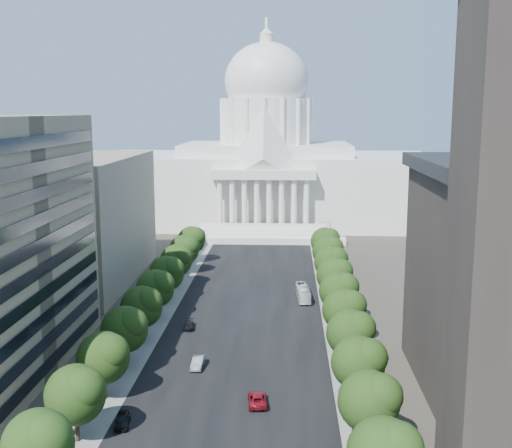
% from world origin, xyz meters
% --- Properties ---
extents(road_asphalt, '(30.00, 260.00, 0.01)m').
position_xyz_m(road_asphalt, '(0.00, 90.00, 0.00)').
color(road_asphalt, black).
rests_on(road_asphalt, ground).
extents(sidewalk_left, '(8.00, 260.00, 0.02)m').
position_xyz_m(sidewalk_left, '(-19.00, 90.00, 0.00)').
color(sidewalk_left, gray).
rests_on(sidewalk_left, ground).
extents(sidewalk_right, '(8.00, 260.00, 0.02)m').
position_xyz_m(sidewalk_right, '(19.00, 90.00, 0.00)').
color(sidewalk_right, gray).
rests_on(sidewalk_right, ground).
extents(capitol, '(120.00, 56.00, 73.00)m').
position_xyz_m(capitol, '(0.00, 184.89, 20.01)').
color(capitol, white).
rests_on(capitol, ground).
extents(office_block_left_far, '(38.00, 52.00, 30.00)m').
position_xyz_m(office_block_left_far, '(-48.00, 100.00, 15.00)').
color(office_block_left_far, gray).
rests_on(office_block_left_far, ground).
extents(tree_l_a, '(7.79, 7.60, 9.97)m').
position_xyz_m(tree_l_a, '(-17.66, 11.81, 6.45)').
color(tree_l_a, '#33261C').
rests_on(tree_l_a, ground).
extents(tree_l_b, '(7.79, 7.60, 9.97)m').
position_xyz_m(tree_l_b, '(-17.66, 23.81, 6.45)').
color(tree_l_b, '#33261C').
rests_on(tree_l_b, ground).
extents(tree_l_c, '(7.79, 7.60, 9.97)m').
position_xyz_m(tree_l_c, '(-17.66, 35.81, 6.45)').
color(tree_l_c, '#33261C').
rests_on(tree_l_c, ground).
extents(tree_l_d, '(7.79, 7.60, 9.97)m').
position_xyz_m(tree_l_d, '(-17.66, 47.81, 6.45)').
color(tree_l_d, '#33261C').
rests_on(tree_l_d, ground).
extents(tree_l_e, '(7.79, 7.60, 9.97)m').
position_xyz_m(tree_l_e, '(-17.66, 59.81, 6.45)').
color(tree_l_e, '#33261C').
rests_on(tree_l_e, ground).
extents(tree_l_f, '(7.79, 7.60, 9.97)m').
position_xyz_m(tree_l_f, '(-17.66, 71.81, 6.45)').
color(tree_l_f, '#33261C').
rests_on(tree_l_f, ground).
extents(tree_l_g, '(7.79, 7.60, 9.97)m').
position_xyz_m(tree_l_g, '(-17.66, 83.81, 6.45)').
color(tree_l_g, '#33261C').
rests_on(tree_l_g, ground).
extents(tree_l_h, '(7.79, 7.60, 9.97)m').
position_xyz_m(tree_l_h, '(-17.66, 95.81, 6.45)').
color(tree_l_h, '#33261C').
rests_on(tree_l_h, ground).
extents(tree_l_i, '(7.79, 7.60, 9.97)m').
position_xyz_m(tree_l_i, '(-17.66, 107.81, 6.45)').
color(tree_l_i, '#33261C').
rests_on(tree_l_i, ground).
extents(tree_l_j, '(7.79, 7.60, 9.97)m').
position_xyz_m(tree_l_j, '(-17.66, 119.81, 6.45)').
color(tree_l_j, '#33261C').
rests_on(tree_l_j, ground).
extents(tree_r_b, '(7.79, 7.60, 9.97)m').
position_xyz_m(tree_r_b, '(18.34, 23.81, 6.45)').
color(tree_r_b, '#33261C').
rests_on(tree_r_b, ground).
extents(tree_r_c, '(7.79, 7.60, 9.97)m').
position_xyz_m(tree_r_c, '(18.34, 35.81, 6.45)').
color(tree_r_c, '#33261C').
rests_on(tree_r_c, ground).
extents(tree_r_d, '(7.79, 7.60, 9.97)m').
position_xyz_m(tree_r_d, '(18.34, 47.81, 6.45)').
color(tree_r_d, '#33261C').
rests_on(tree_r_d, ground).
extents(tree_r_e, '(7.79, 7.60, 9.97)m').
position_xyz_m(tree_r_e, '(18.34, 59.81, 6.45)').
color(tree_r_e, '#33261C').
rests_on(tree_r_e, ground).
extents(tree_r_f, '(7.79, 7.60, 9.97)m').
position_xyz_m(tree_r_f, '(18.34, 71.81, 6.45)').
color(tree_r_f, '#33261C').
rests_on(tree_r_f, ground).
extents(tree_r_g, '(7.79, 7.60, 9.97)m').
position_xyz_m(tree_r_g, '(18.34, 83.81, 6.45)').
color(tree_r_g, '#33261C').
rests_on(tree_r_g, ground).
extents(tree_r_h, '(7.79, 7.60, 9.97)m').
position_xyz_m(tree_r_h, '(18.34, 95.81, 6.45)').
color(tree_r_h, '#33261C').
rests_on(tree_r_h, ground).
extents(tree_r_i, '(7.79, 7.60, 9.97)m').
position_xyz_m(tree_r_i, '(18.34, 107.81, 6.45)').
color(tree_r_i, '#33261C').
rests_on(tree_r_i, ground).
extents(tree_r_j, '(7.79, 7.60, 9.97)m').
position_xyz_m(tree_r_j, '(18.34, 119.81, 6.45)').
color(tree_r_j, '#33261C').
rests_on(tree_r_j, ground).
extents(streetlight_b, '(2.61, 0.44, 9.00)m').
position_xyz_m(streetlight_b, '(19.90, 35.00, 5.82)').
color(streetlight_b, gray).
rests_on(streetlight_b, ground).
extents(streetlight_c, '(2.61, 0.44, 9.00)m').
position_xyz_m(streetlight_c, '(19.90, 60.00, 5.82)').
color(streetlight_c, gray).
rests_on(streetlight_c, ground).
extents(streetlight_d, '(2.61, 0.44, 9.00)m').
position_xyz_m(streetlight_d, '(19.90, 85.00, 5.82)').
color(streetlight_d, gray).
rests_on(streetlight_d, ground).
extents(streetlight_e, '(2.61, 0.44, 9.00)m').
position_xyz_m(streetlight_e, '(19.90, 110.00, 5.82)').
color(streetlight_e, gray).
rests_on(streetlight_e, ground).
extents(streetlight_f, '(2.61, 0.44, 9.00)m').
position_xyz_m(streetlight_f, '(19.90, 135.00, 5.82)').
color(streetlight_f, gray).
rests_on(streetlight_f, ground).
extents(car_dark_a, '(2.46, 4.83, 1.58)m').
position_xyz_m(car_dark_a, '(-13.40, 28.16, 0.79)').
color(car_dark_a, black).
rests_on(car_dark_a, ground).
extents(car_silver, '(1.91, 5.07, 1.65)m').
position_xyz_m(car_silver, '(-6.20, 47.91, 0.83)').
color(car_silver, '#B1B4B9').
rests_on(car_silver, ground).
extents(car_red, '(3.12, 5.81, 1.55)m').
position_xyz_m(car_red, '(3.98, 35.20, 0.78)').
color(car_red, maroon).
rests_on(car_red, ground).
extents(car_dark_b, '(2.36, 4.72, 1.32)m').
position_xyz_m(car_dark_b, '(-10.49, 66.39, 0.66)').
color(car_dark_b, black).
rests_on(car_dark_b, ground).
extents(city_bus, '(3.17, 10.70, 2.94)m').
position_xyz_m(city_bus, '(11.55, 86.59, 1.47)').
color(city_bus, silver).
rests_on(city_bus, ground).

